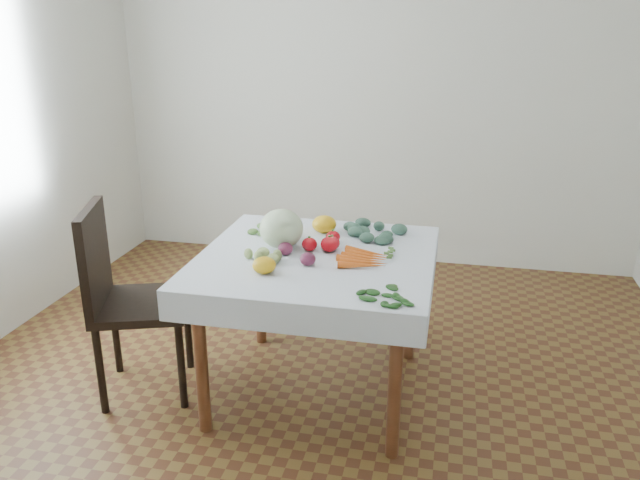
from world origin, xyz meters
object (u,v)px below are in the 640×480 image
Objects in this scene: heirloom_back at (324,224)px; table at (317,274)px; cabbage at (281,229)px; carrot_bunch at (363,258)px; chair at (122,289)px.

table is at bearing -84.16° from heirloom_back.
carrot_bunch is at bearing -14.59° from cabbage.
heirloom_back is 0.47m from carrot_bunch.
heirloom_back is (0.16, 0.28, -0.05)m from cabbage.
carrot_bunch is (0.43, -0.11, -0.08)m from cabbage.
cabbage is 0.84× the size of carrot_bunch.
heirloom_back is at bearing 60.12° from cabbage.
chair is at bearing -172.53° from carrot_bunch.
chair reaches higher than heirloom_back.
cabbage is 0.45m from carrot_bunch.
chair is 1.21m from carrot_bunch.
cabbage is at bearing 165.41° from carrot_bunch.
cabbage reaches higher than table.
carrot_bunch reaches higher than table.
chair is 0.85m from cabbage.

